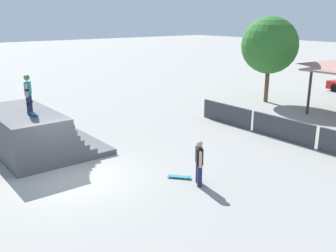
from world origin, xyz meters
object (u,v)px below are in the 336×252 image
at_px(bystander_walking, 199,160).
at_px(tree_beside_pavilion, 270,45).
at_px(skateboard_on_deck, 33,114).
at_px(skater_on_deck, 28,91).
at_px(skateboard_on_ground, 180,177).

height_order(bystander_walking, tree_beside_pavilion, tree_beside_pavilion).
bearing_deg(skateboard_on_deck, skater_on_deck, 172.66).
bearing_deg(skateboard_on_ground, bystander_walking, -26.38).
xyz_separation_m(skateboard_on_ground, tree_beside_pavilion, (-6.12, 12.80, 3.74)).
relative_size(skateboard_on_deck, bystander_walking, 0.49).
relative_size(skater_on_deck, tree_beside_pavilion, 0.28).
bearing_deg(tree_beside_pavilion, skateboard_on_deck, -86.60).
xyz_separation_m(skater_on_deck, skateboard_on_ground, (5.57, 3.31, -2.68)).
bearing_deg(bystander_walking, skateboard_on_ground, 47.09).
relative_size(skater_on_deck, skateboard_on_deck, 1.98).
xyz_separation_m(bystander_walking, tree_beside_pavilion, (-6.91, 12.62, 2.92)).
bearing_deg(skateboard_on_ground, tree_beside_pavilion, 75.83).
distance_m(skateboard_on_deck, tree_beside_pavilion, 16.29).
bearing_deg(skateboard_on_deck, bystander_walking, 28.49).
bearing_deg(tree_beside_pavilion, skater_on_deck, -88.05).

